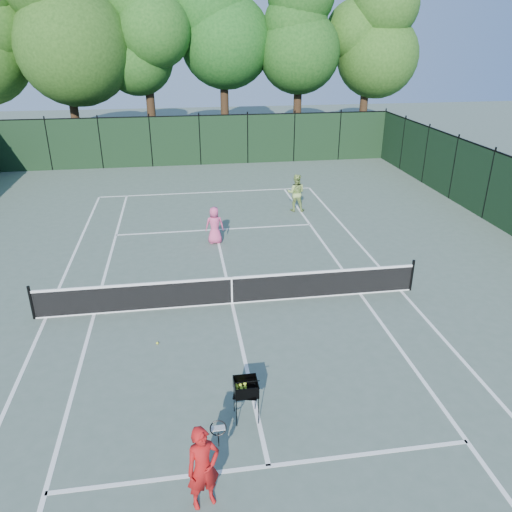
{
  "coord_description": "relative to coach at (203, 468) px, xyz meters",
  "views": [
    {
      "loc": [
        -1.33,
        -13.38,
        7.61
      ],
      "look_at": [
        0.9,
        1.0,
        1.1
      ],
      "focal_mm": 35.0,
      "sensor_mm": 36.0,
      "label": 1
    }
  ],
  "objects": [
    {
      "name": "sideline_singles_right",
      "position": [
        5.37,
        7.02,
        -0.83
      ],
      "size": [
        0.1,
        23.77,
        0.01
      ],
      "primitive_type": "cube",
      "color": "white",
      "rests_on": "ground"
    },
    {
      "name": "tree_2",
      "position": [
        -1.75,
        28.82,
        6.9
      ],
      "size": [
        6.0,
        6.0,
        12.4
      ],
      "color": "black",
      "rests_on": "ground"
    },
    {
      "name": "player_pink",
      "position": [
        1.13,
        11.98,
        -0.09
      ],
      "size": [
        0.73,
        0.48,
        1.48
      ],
      "rotation": [
        0.0,
        0.0,
        3.14
      ],
      "color": "#D64B7E",
      "rests_on": "ground"
    },
    {
      "name": "service_line_far",
      "position": [
        1.25,
        13.42,
        -0.83
      ],
      "size": [
        8.23,
        0.1,
        0.01
      ],
      "primitive_type": "cube",
      "color": "white",
      "rests_on": "ground"
    },
    {
      "name": "ground",
      "position": [
        1.25,
        7.02,
        -0.83
      ],
      "size": [
        90.0,
        90.0,
        0.0
      ],
      "primitive_type": "plane",
      "color": "#4E5E51",
      "rests_on": "ground"
    },
    {
      "name": "ball_hopper",
      "position": [
        1.01,
        2.01,
        -0.02
      ],
      "size": [
        0.61,
        0.61,
        0.96
      ],
      "rotation": [
        0.0,
        0.0,
        -0.25
      ],
      "color": "black",
      "rests_on": "ground"
    },
    {
      "name": "loose_ball_midcourt",
      "position": [
        -0.97,
        5.14,
        -0.8
      ],
      "size": [
        0.07,
        0.07,
        0.07
      ],
      "primitive_type": "sphere",
      "color": "#C9D42B",
      "rests_on": "ground"
    },
    {
      "name": "sideline_doubles_left",
      "position": [
        -4.23,
        7.02,
        -0.83
      ],
      "size": [
        0.1,
        23.77,
        0.01
      ],
      "primitive_type": "cube",
      "color": "white",
      "rests_on": "ground"
    },
    {
      "name": "service_line_near",
      "position": [
        1.25,
        0.62,
        -0.83
      ],
      "size": [
        8.23,
        0.1,
        0.01
      ],
      "primitive_type": "cube",
      "color": "white",
      "rests_on": "ground"
    },
    {
      "name": "tree_3",
      "position": [
        3.25,
        29.32,
        8.18
      ],
      "size": [
        7.0,
        7.0,
        14.45
      ],
      "color": "black",
      "rests_on": "ground"
    },
    {
      "name": "sideline_doubles_right",
      "position": [
        6.74,
        7.02,
        -0.83
      ],
      "size": [
        0.1,
        23.77,
        0.01
      ],
      "primitive_type": "cube",
      "color": "white",
      "rests_on": "ground"
    },
    {
      "name": "sideline_singles_left",
      "position": [
        -2.86,
        7.02,
        -0.83
      ],
      "size": [
        0.1,
        23.77,
        0.01
      ],
      "primitive_type": "cube",
      "color": "white",
      "rests_on": "ground"
    },
    {
      "name": "tennis_net",
      "position": [
        1.25,
        7.02,
        -0.35
      ],
      "size": [
        11.69,
        0.09,
        1.06
      ],
      "color": "black",
      "rests_on": "ground"
    },
    {
      "name": "baseline_far",
      "position": [
        1.25,
        18.91,
        -0.83
      ],
      "size": [
        10.97,
        0.1,
        0.01
      ],
      "primitive_type": "cube",
      "color": "white",
      "rests_on": "ground"
    },
    {
      "name": "fence_far",
      "position": [
        1.25,
        25.02,
        0.67
      ],
      "size": [
        24.0,
        0.05,
        3.0
      ],
      "primitive_type": "cube",
      "color": "black",
      "rests_on": "ground"
    },
    {
      "name": "tree_4",
      "position": [
        8.25,
        28.62,
        7.31
      ],
      "size": [
        6.2,
        6.2,
        12.97
      ],
      "color": "black",
      "rests_on": "ground"
    },
    {
      "name": "tree_1",
      "position": [
        -6.75,
        29.02,
        7.86
      ],
      "size": [
        6.8,
        6.8,
        13.98
      ],
      "color": "black",
      "rests_on": "ground"
    },
    {
      "name": "tree_5",
      "position": [
        13.25,
        29.12,
        6.88
      ],
      "size": [
        5.8,
        5.8,
        12.23
      ],
      "color": "black",
      "rests_on": "ground"
    },
    {
      "name": "center_service_line",
      "position": [
        1.25,
        7.02,
        -0.83
      ],
      "size": [
        0.1,
        12.8,
        0.01
      ],
      "primitive_type": "cube",
      "color": "white",
      "rests_on": "ground"
    },
    {
      "name": "player_green",
      "position": [
        5.16,
        15.35,
        0.04
      ],
      "size": [
        0.99,
        0.87,
        1.73
      ],
      "rotation": [
        0.0,
        0.0,
        2.86
      ],
      "color": "#98B75B",
      "rests_on": "ground"
    },
    {
      "name": "coach",
      "position": [
        0.0,
        0.0,
        0.0
      ],
      "size": [
        0.81,
        0.82,
        1.65
      ],
      "rotation": [
        0.0,
        0.0,
        0.34
      ],
      "color": "#B11414",
      "rests_on": "ground"
    }
  ]
}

